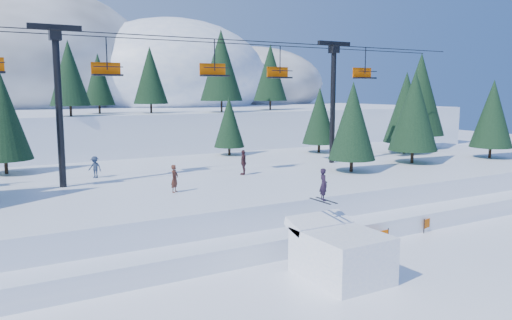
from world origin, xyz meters
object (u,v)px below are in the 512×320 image
chairlift (201,82)px  banner_near (370,238)px  jump_kicker (340,252)px  banner_far (435,221)px

chairlift → banner_near: (4.18, -13.61, -8.78)m
jump_kicker → chairlift: 18.24m
banner_near → chairlift: bearing=107.1°
banner_near → banner_far: 6.20m
chairlift → banner_near: chairlift is taller
banner_near → banner_far: bearing=7.0°
jump_kicker → banner_near: size_ratio=1.74×
chairlift → banner_near: bearing=-72.9°
banner_near → banner_far: size_ratio=1.03×
chairlift → banner_far: bearing=-51.2°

